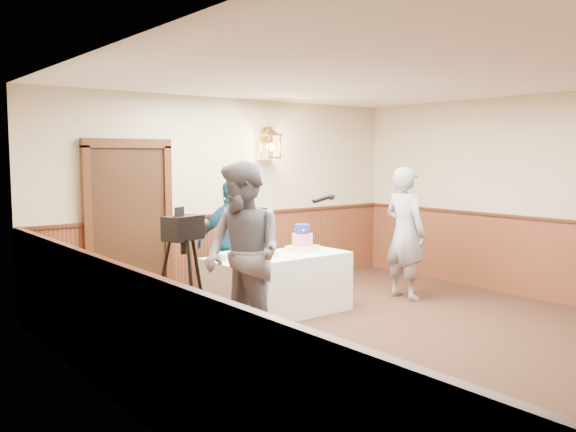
% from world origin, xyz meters
% --- Properties ---
extents(ground, '(7.00, 7.00, 0.00)m').
position_xyz_m(ground, '(0.00, 0.00, 0.00)').
color(ground, '#311C13').
rests_on(ground, ground).
extents(room_shell, '(6.02, 7.02, 2.81)m').
position_xyz_m(room_shell, '(-0.05, 0.45, 1.52)').
color(room_shell, beige).
rests_on(room_shell, ground).
extents(display_table, '(1.80, 0.80, 0.75)m').
position_xyz_m(display_table, '(-0.33, 1.90, 0.38)').
color(display_table, white).
rests_on(display_table, ground).
extents(tiered_cake, '(0.44, 0.44, 0.35)m').
position_xyz_m(tiered_cake, '(0.12, 1.97, 0.89)').
color(tiered_cake, '#F8E8BB').
rests_on(tiered_cake, display_table).
extents(sheet_cake_yellow, '(0.41, 0.36, 0.07)m').
position_xyz_m(sheet_cake_yellow, '(-0.66, 1.80, 0.79)').
color(sheet_cake_yellow, '#F3EF91').
rests_on(sheet_cake_yellow, display_table).
extents(sheet_cake_green, '(0.34, 0.28, 0.07)m').
position_xyz_m(sheet_cake_green, '(-0.94, 2.03, 0.79)').
color(sheet_cake_green, '#9ED797').
rests_on(sheet_cake_green, display_table).
extents(interviewer, '(1.56, 0.98, 1.92)m').
position_xyz_m(interviewer, '(-1.40, 1.07, 0.96)').
color(interviewer, slate).
rests_on(interviewer, ground).
extents(baker, '(0.44, 0.66, 1.82)m').
position_xyz_m(baker, '(1.58, 1.53, 0.91)').
color(baker, gray).
rests_on(baker, ground).
extents(assistant_p, '(1.03, 0.63, 1.64)m').
position_xyz_m(assistant_p, '(-0.40, 2.82, 0.82)').
color(assistant_p, '#0F394D').
rests_on(assistant_p, ground).
extents(tv_camera_rig, '(0.57, 0.53, 1.45)m').
position_xyz_m(tv_camera_rig, '(-2.29, 0.67, 0.65)').
color(tv_camera_rig, black).
rests_on(tv_camera_rig, ground).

